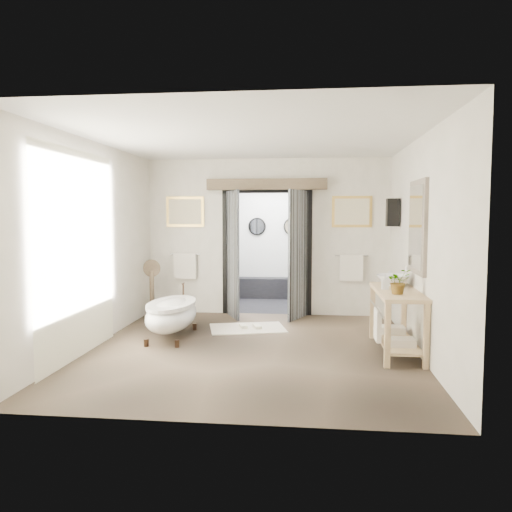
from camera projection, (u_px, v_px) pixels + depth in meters
name	position (u px, v px, depth m)	size (l,w,h in m)	color
ground_plane	(251.00, 349.00, 6.93)	(5.00, 5.00, 0.00)	brown
room_shell	(247.00, 215.00, 6.65)	(4.52, 5.02, 2.91)	silver
shower_room	(273.00, 259.00, 10.81)	(2.22, 2.01, 2.51)	black
back_wall_dressing	(266.00, 231.00, 9.09)	(3.82, 0.77, 2.52)	black
clawfoot_tub	(172.00, 314.00, 7.54)	(0.68, 1.52, 0.74)	#342217
vanity	(395.00, 315.00, 6.74)	(0.57, 1.60, 0.85)	tan
pedestal_mirror	(152.00, 293.00, 8.94)	(0.32, 0.20, 1.07)	brown
rug	(247.00, 328.00, 8.18)	(1.20, 0.80, 0.01)	beige
slippers	(250.00, 326.00, 8.18)	(0.41, 0.27, 0.05)	beige
basin	(393.00, 280.00, 7.10)	(0.46, 0.46, 0.16)	white
plant	(398.00, 281.00, 6.37)	(0.29, 0.25, 0.33)	gray
soap_bottle_a	(385.00, 282.00, 6.78)	(0.09, 0.09, 0.20)	gray
soap_bottle_b	(389.00, 277.00, 7.34)	(0.15, 0.15, 0.19)	gray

